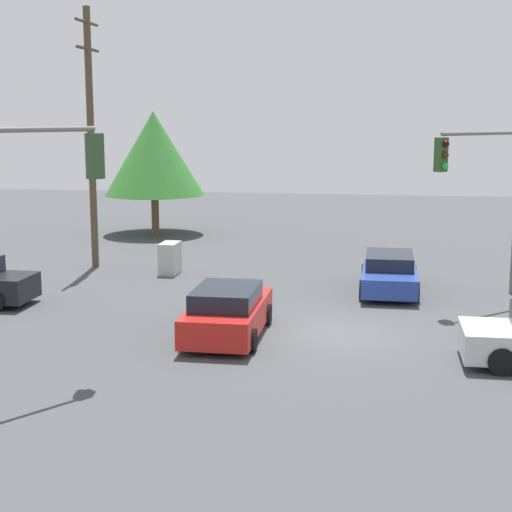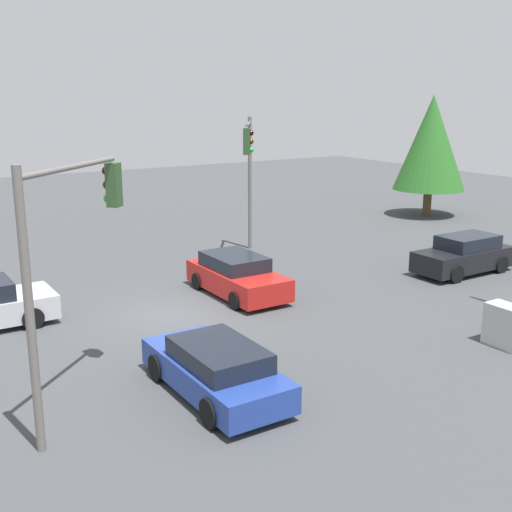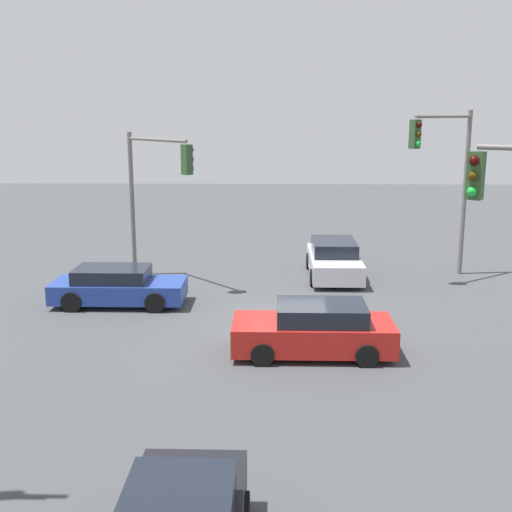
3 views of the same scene
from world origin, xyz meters
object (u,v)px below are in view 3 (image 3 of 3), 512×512
object	(u,v)px
sedan_silver	(334,260)
traffic_signal_main	(154,181)
sedan_red	(315,330)
traffic_signal_aux	(447,166)
sedan_blue	(118,286)

from	to	relation	value
sedan_silver	traffic_signal_main	world-z (taller)	traffic_signal_main
sedan_red	traffic_signal_aux	bearing A→B (deg)	-33.35
traffic_signal_main	traffic_signal_aux	world-z (taller)	traffic_signal_aux
sedan_silver	sedan_red	size ratio (longest dim) A/B	1.04
sedan_blue	traffic_signal_main	xyz separation A→B (m)	(0.82, 3.02, 3.32)
sedan_red	traffic_signal_aux	size ratio (longest dim) A/B	0.67
sedan_silver	traffic_signal_aux	distance (m)	5.66
sedan_red	traffic_signal_main	size ratio (longest dim) A/B	0.76
sedan_silver	sedan_blue	world-z (taller)	sedan_silver
sedan_blue	sedan_red	xyz separation A→B (m)	(6.48, -4.46, 0.05)
sedan_blue	traffic_signal_aux	size ratio (longest dim) A/B	0.68
sedan_silver	traffic_signal_aux	size ratio (longest dim) A/B	0.69
sedan_silver	sedan_blue	size ratio (longest dim) A/B	1.01
traffic_signal_main	traffic_signal_aux	bearing A→B (deg)	51.39
sedan_silver	sedan_red	xyz separation A→B (m)	(-1.30, -8.51, -0.01)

